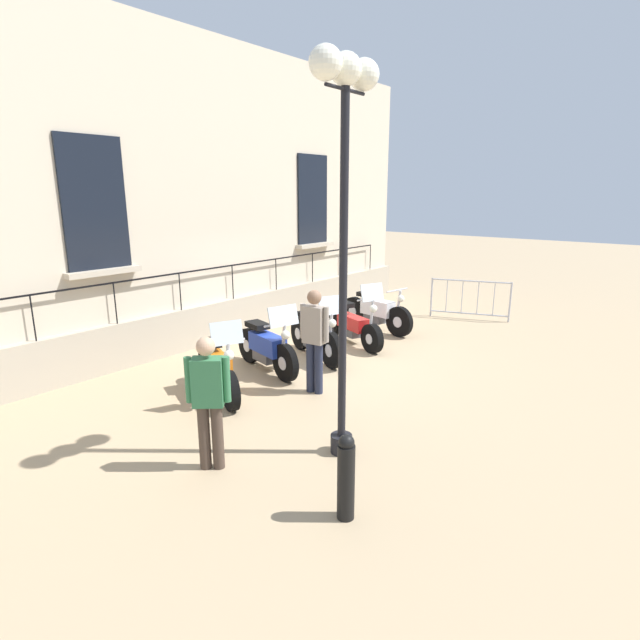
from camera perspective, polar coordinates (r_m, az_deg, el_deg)
ground_plane at (r=10.29m, az=-1.00°, el=-4.12°), size 60.00×60.00×0.00m
building_facade at (r=11.68m, az=-11.67°, el=13.16°), size 0.82×13.61×6.40m
motorcycle_orange at (r=8.35m, az=-11.57°, el=-5.72°), size 1.81×0.92×1.40m
motorcycle_blue at (r=9.34m, az=-6.08°, el=-3.19°), size 1.96×0.85×1.37m
motorcycle_black at (r=10.02m, az=-0.50°, el=-1.80°), size 1.93×0.97×1.40m
motorcycle_red at (r=11.01m, az=3.73°, el=-0.64°), size 2.07×1.01×1.46m
motorcycle_white at (r=12.13m, az=6.45°, el=0.90°), size 2.16×0.77×1.10m
lamppost at (r=5.86m, az=2.82°, el=17.66°), size 0.35×1.05×4.72m
crowd_barrier at (r=13.71m, az=16.74°, el=2.40°), size 1.94×0.69×1.05m
bollard at (r=5.30m, az=2.99°, el=-17.44°), size 0.18×0.18×0.94m
pedestrian_standing at (r=8.17m, az=-0.64°, el=-1.76°), size 0.53×0.27×1.75m
pedestrian_walking at (r=6.09m, az=-12.60°, el=-8.47°), size 0.42×0.40×1.66m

